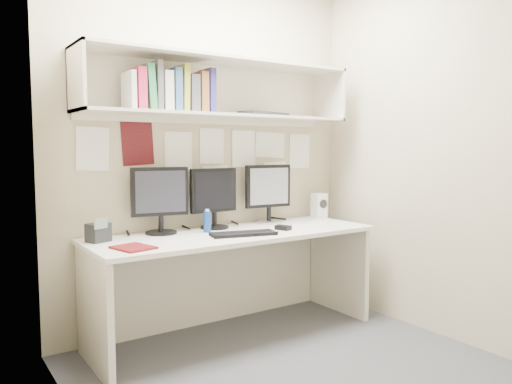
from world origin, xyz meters
TOP-DOWN VIEW (x-y plane):
  - floor at (0.00, 0.00)m, footprint 2.40×2.00m
  - wall_back at (0.00, 1.00)m, footprint 2.40×0.02m
  - wall_front at (0.00, -1.00)m, footprint 2.40×0.02m
  - wall_left at (-1.20, 0.00)m, footprint 0.02×2.00m
  - wall_right at (1.20, 0.00)m, footprint 0.02×2.00m
  - desk at (0.00, 0.65)m, footprint 2.00×0.70m
  - overhead_hutch at (0.00, 0.86)m, footprint 2.00×0.38m
  - pinned_papers at (0.00, 0.99)m, footprint 1.92×0.01m
  - monitor_left at (-0.45, 0.87)m, footprint 0.38×0.21m
  - monitor_center at (-0.04, 0.87)m, footprint 0.37×0.20m
  - monitor_right at (0.44, 0.87)m, footprint 0.39×0.21m
  - keyboard at (-0.02, 0.50)m, footprint 0.46×0.25m
  - mouse at (0.33, 0.53)m, footprint 0.10×0.12m
  - speaker at (0.94, 0.84)m, footprint 0.11×0.12m
  - blue_bottle at (-0.16, 0.74)m, footprint 0.05×0.05m
  - maroon_notebook at (-0.78, 0.48)m, footprint 0.23×0.27m
  - desk_phone at (-0.88, 0.80)m, footprint 0.16×0.15m
  - book_stack at (-0.39, 0.79)m, footprint 0.59×0.19m
  - hutch_tray at (0.35, 0.80)m, footprint 0.44×0.26m

SIDE VIEW (x-z plane):
  - floor at x=0.00m, z-range -0.01..0.01m
  - desk at x=0.00m, z-range 0.00..0.73m
  - maroon_notebook at x=-0.78m, z-range 0.73..0.74m
  - keyboard at x=-0.02m, z-range 0.73..0.75m
  - mouse at x=0.33m, z-range 0.73..0.76m
  - desk_phone at x=-0.88m, z-range 0.71..0.87m
  - blue_bottle at x=-0.16m, z-range 0.73..0.88m
  - speaker at x=0.94m, z-range 0.73..0.93m
  - monitor_center at x=-0.04m, z-range 0.75..1.18m
  - monitor_right at x=0.44m, z-range 0.75..1.20m
  - monitor_left at x=-0.45m, z-range 0.75..1.20m
  - pinned_papers at x=0.00m, z-range 1.01..1.49m
  - wall_back at x=0.00m, z-range 0.00..2.60m
  - wall_front at x=0.00m, z-range 0.00..2.60m
  - wall_left at x=-1.20m, z-range 0.00..2.60m
  - wall_right at x=1.20m, z-range 0.00..2.60m
  - hutch_tray at x=0.35m, z-range 1.54..1.57m
  - book_stack at x=-0.39m, z-range 1.52..1.84m
  - overhead_hutch at x=0.00m, z-range 1.52..1.92m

